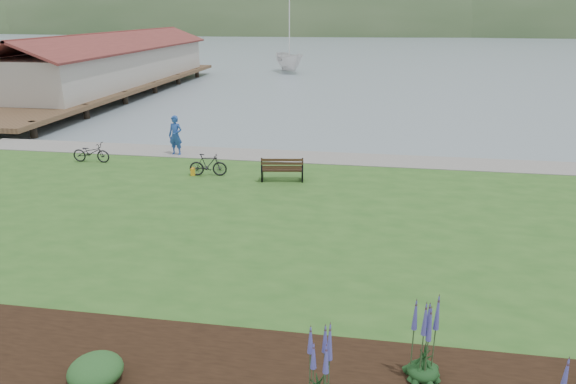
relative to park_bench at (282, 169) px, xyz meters
name	(u,v)px	position (x,y,z in m)	size (l,w,h in m)	color
ground	(274,217)	(0.21, -3.04, -0.94)	(600.00, 600.00, 0.00)	gray
lawn	(263,234)	(0.21, -5.04, -0.74)	(34.00, 20.00, 0.40)	#2D5D21
shoreline_path	(300,157)	(0.21, 3.86, -0.52)	(34.00, 2.20, 0.03)	gray
far_hillside	(425,33)	(20.21, 166.96, -0.94)	(580.00, 80.00, 38.00)	#38542F
pier_pavilion	(114,64)	(-19.79, 24.48, 1.70)	(8.00, 36.00, 5.40)	#4C3826
park_bench	(282,169)	(0.00, 0.00, 0.00)	(1.83, 0.96, 1.09)	black
person	(175,132)	(-5.91, 3.30, 0.61)	(0.84, 0.58, 2.31)	#22479C
bicycle_a	(91,152)	(-9.41, 1.39, -0.07)	(1.80, 0.63, 0.94)	black
bicycle_b	(208,165)	(-3.30, 0.23, -0.05)	(1.63, 0.47, 0.98)	black
sailboat	(289,72)	(-6.68, 43.62, -0.94)	(10.87, 11.07, 28.66)	silver
pannier	(193,171)	(-4.01, 0.22, -0.38)	(0.19, 0.30, 0.32)	gold
echium_0	(319,373)	(2.89, -12.90, 0.32)	(0.62, 0.62, 1.93)	#133518
echium_1	(426,341)	(4.80, -11.71, 0.34)	(0.62, 0.62, 1.99)	#133518
shrub_0	(96,370)	(-1.39, -12.85, -0.24)	(1.04, 1.04, 0.52)	#1E4C21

